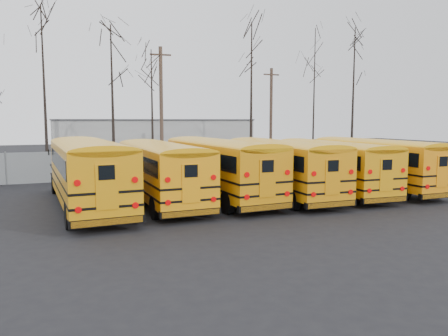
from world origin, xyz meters
name	(u,v)px	position (x,y,z in m)	size (l,w,h in m)	color
ground	(267,205)	(0.00, 0.00, 0.00)	(120.00, 120.00, 0.00)	black
fence	(190,162)	(0.00, 12.00, 1.00)	(40.00, 0.04, 2.00)	gray
distant_building	(153,138)	(2.00, 32.00, 2.00)	(22.00, 8.00, 4.00)	beige
bus_a	(88,168)	(-7.94, 2.33, 1.87)	(3.05, 11.51, 3.19)	black
bus_b	(160,167)	(-4.58, 2.42, 1.76)	(2.53, 10.76, 3.00)	black
bus_c	(218,163)	(-1.56, 2.40, 1.82)	(3.04, 11.21, 3.11)	black
bus_d	(280,163)	(1.69, 1.83, 1.77)	(2.83, 10.89, 3.03)	black
bus_e	(330,162)	(4.75, 1.69, 1.71)	(3.03, 10.57, 2.92)	black
bus_f	(374,160)	(7.81, 1.66, 1.75)	(2.62, 10.72, 2.99)	black
utility_pole_left	(161,105)	(-0.17, 19.40, 5.29)	(1.84, 0.32, 10.30)	#4F3A2C
utility_pole_right	(271,115)	(9.86, 17.94, 4.50)	(1.56, 0.27, 8.76)	#483428
tree_2	(44,91)	(-9.57, 17.10, 6.17)	(0.26, 0.26, 12.33)	black
tree_3	(112,100)	(-4.81, 16.02, 5.56)	(0.26, 0.26, 11.12)	black
tree_4	(152,113)	(-2.25, 13.93, 4.57)	(0.26, 0.26, 9.14)	black
tree_5	(251,97)	(5.93, 14.06, 5.90)	(0.26, 0.26, 11.80)	black
tree_6	(314,97)	(13.01, 15.67, 6.09)	(0.26, 0.26, 12.19)	black
tree_7	(353,95)	(18.06, 16.53, 6.39)	(0.26, 0.26, 12.78)	black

